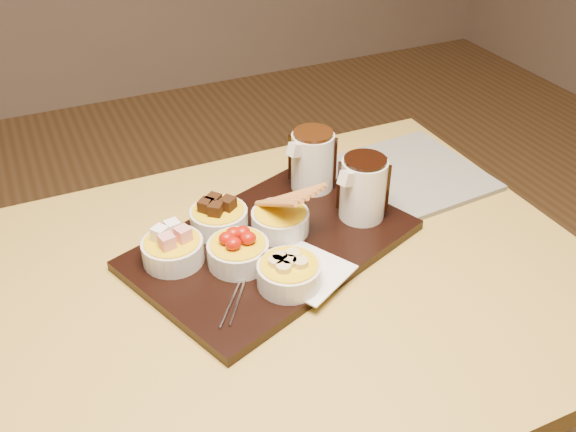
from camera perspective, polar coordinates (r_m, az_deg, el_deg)
name	(u,v)px	position (r m, az deg, el deg)	size (l,w,h in m)	color
dining_table	(236,336)	(1.09, -4.67, -10.55)	(1.20, 0.80, 0.75)	#B49742
serving_board	(272,245)	(1.10, -1.43, -2.56)	(0.46, 0.30, 0.02)	black
napkin	(307,272)	(1.02, 1.67, -4.96)	(0.12, 0.12, 0.00)	white
bowl_marshmallows	(173,251)	(1.05, -10.19, -3.09)	(0.10, 0.10, 0.04)	beige
bowl_cake	(219,220)	(1.11, -6.15, -0.32)	(0.10, 0.10, 0.04)	beige
bowl_strawberries	(238,254)	(1.03, -4.44, -3.35)	(0.10, 0.10, 0.04)	beige
bowl_biscotti	(280,222)	(1.10, -0.69, -0.51)	(0.10, 0.10, 0.04)	beige
bowl_bananas	(289,275)	(0.99, 0.10, -5.23)	(0.10, 0.10, 0.04)	beige
pitcher_dark_chocolate	(363,189)	(1.13, 6.69, 2.37)	(0.08, 0.08, 0.11)	silver
pitcher_milk_chocolate	(312,161)	(1.21, 2.19, 4.89)	(0.08, 0.08, 0.11)	silver
fondue_skewers	(245,271)	(1.02, -3.89, -4.88)	(0.26, 0.03, 0.01)	silver
newspaper	(396,179)	(1.30, 9.60, 3.29)	(0.34, 0.27, 0.01)	beige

